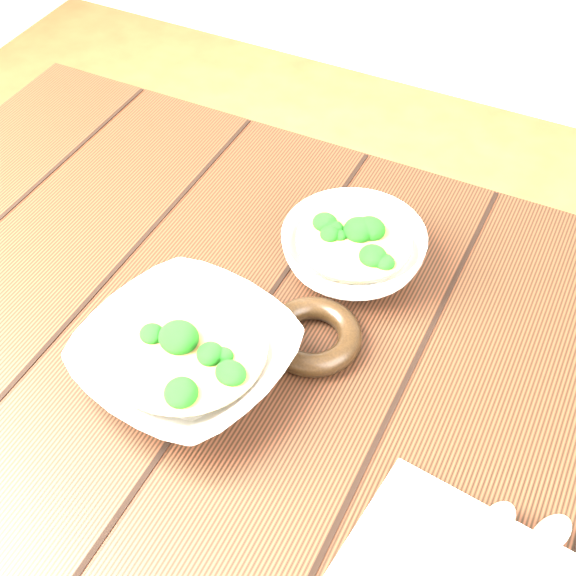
{
  "coord_description": "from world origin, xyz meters",
  "views": [
    {
      "loc": [
        0.3,
        -0.52,
        1.49
      ],
      "look_at": [
        0.02,
        0.06,
        0.8
      ],
      "focal_mm": 50.0,
      "sensor_mm": 36.0,
      "label": 1
    }
  ],
  "objects": [
    {
      "name": "soup_bowl_front",
      "position": [
        -0.05,
        -0.07,
        0.78
      ],
      "size": [
        0.27,
        0.27,
        0.07
      ],
      "color": "silver",
      "rests_on": "table"
    },
    {
      "name": "soup_bowl_back",
      "position": [
        0.05,
        0.17,
        0.78
      ],
      "size": [
        0.21,
        0.21,
        0.07
      ],
      "color": "silver",
      "rests_on": "table"
    },
    {
      "name": "trivet",
      "position": [
        0.06,
        0.03,
        0.76
      ],
      "size": [
        0.15,
        0.15,
        0.03
      ],
      "primitive_type": "torus",
      "rotation": [
        0.0,
        0.0,
        -0.34
      ],
      "color": "black",
      "rests_on": "table"
    },
    {
      "name": "table",
      "position": [
        0.0,
        0.0,
        0.63
      ],
      "size": [
        1.2,
        0.8,
        0.75
      ],
      "color": "#34190E",
      "rests_on": "ground"
    },
    {
      "name": "spoon_left",
      "position": [
        0.31,
        -0.14,
        0.77
      ],
      "size": [
        0.07,
        0.18,
        0.01
      ],
      "color": "#9E998B",
      "rests_on": "napkin"
    },
    {
      "name": "spoon_right",
      "position": [
        0.36,
        -0.13,
        0.77
      ],
      "size": [
        0.09,
        0.18,
        0.01
      ],
      "color": "#9E998B",
      "rests_on": "napkin"
    }
  ]
}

